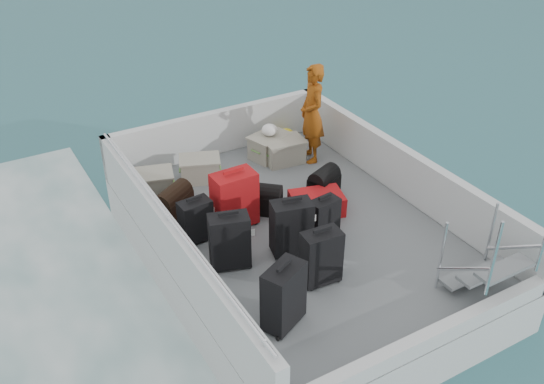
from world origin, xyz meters
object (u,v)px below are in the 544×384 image
at_px(suitcase_1, 230,242).
at_px(suitcase_5, 235,200).
at_px(suitcase_3, 321,258).
at_px(passenger, 312,114).
at_px(suitcase_2, 196,221).
at_px(crate_2, 269,147).
at_px(suitcase_4, 291,228).
at_px(crate_3, 284,152).
at_px(suitcase_0, 284,297).
at_px(suitcase_7, 324,218).
at_px(crate_1, 200,170).
at_px(crate_0, 152,186).
at_px(suitcase_8, 317,203).

relative_size(suitcase_1, suitcase_5, 0.92).
distance_m(suitcase_3, passenger, 2.99).
bearing_deg(suitcase_1, suitcase_2, 118.39).
height_order(suitcase_3, crate_2, suitcase_3).
height_order(suitcase_4, crate_3, suitcase_4).
xyz_separation_m(suitcase_0, crate_3, (1.83, 3.04, -0.19)).
xyz_separation_m(suitcase_5, suitcase_7, (0.86, -0.78, -0.11)).
distance_m(crate_1, passenger, 1.88).
relative_size(crate_1, crate_3, 0.95).
distance_m(suitcase_0, crate_3, 3.55).
distance_m(suitcase_1, crate_3, 2.66).
height_order(suitcase_5, crate_1, suitcase_5).
height_order(suitcase_5, crate_0, suitcase_5).
bearing_deg(crate_1, suitcase_1, -104.59).
xyz_separation_m(crate_0, crate_2, (2.01, 0.19, 0.00)).
xyz_separation_m(suitcase_0, suitcase_8, (1.48, 1.61, -0.23)).
bearing_deg(suitcase_5, crate_0, 118.81).
relative_size(suitcase_1, crate_0, 1.20).
xyz_separation_m(suitcase_4, crate_3, (1.11, 2.01, -0.18)).
relative_size(suitcase_4, passenger, 0.46).
xyz_separation_m(suitcase_3, passenger, (1.52, 2.53, 0.43)).
relative_size(suitcase_2, suitcase_5, 0.75).
bearing_deg(suitcase_4, crate_1, 110.52).
distance_m(suitcase_5, crate_0, 1.41).
distance_m(suitcase_7, suitcase_8, 0.56).
xyz_separation_m(suitcase_8, crate_0, (-1.78, 1.49, 0.04)).
xyz_separation_m(suitcase_7, crate_2, (0.46, 2.18, -0.09)).
height_order(crate_0, crate_2, same).
distance_m(suitcase_3, suitcase_8, 1.46).
height_order(crate_1, passenger, passenger).
xyz_separation_m(suitcase_8, crate_3, (0.34, 1.43, 0.04)).
distance_m(suitcase_5, crate_2, 1.93).
xyz_separation_m(suitcase_5, crate_3, (1.43, 1.14, -0.21)).
bearing_deg(suitcase_2, suitcase_0, -88.76).
relative_size(suitcase_5, passenger, 0.50).
distance_m(suitcase_7, crate_1, 2.21).
bearing_deg(crate_3, passenger, -16.79).
height_order(suitcase_2, crate_1, suitcase_2).
bearing_deg(suitcase_5, suitcase_0, -103.01).
bearing_deg(suitcase_8, crate_1, 48.35).
xyz_separation_m(suitcase_8, crate_2, (0.23, 1.68, 0.04)).
relative_size(suitcase_2, suitcase_4, 0.81).
xyz_separation_m(suitcase_1, crate_1, (0.53, 2.02, -0.18)).
bearing_deg(passenger, suitcase_2, -52.51).
relative_size(suitcase_4, suitcase_5, 0.93).
distance_m(suitcase_4, crate_0, 2.32).
bearing_deg(suitcase_4, suitcase_2, 152.38).
xyz_separation_m(crate_0, crate_3, (2.12, -0.06, -0.00)).
height_order(suitcase_2, suitcase_5, suitcase_5).
relative_size(suitcase_1, suitcase_7, 1.30).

